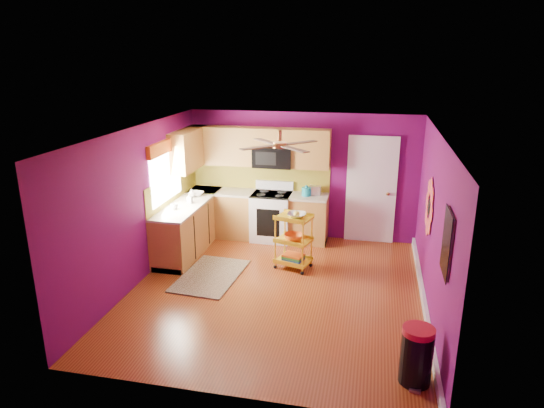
# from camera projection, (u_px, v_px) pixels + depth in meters

# --- Properties ---
(ground) EXTENTS (5.00, 5.00, 0.00)m
(ground) POSITION_uv_depth(u_px,v_px,m) (277.00, 291.00, 7.61)
(ground) COLOR maroon
(ground) RESTS_ON ground
(room_envelope) EXTENTS (4.54, 5.04, 2.52)m
(room_envelope) POSITION_uv_depth(u_px,v_px,m) (279.00, 191.00, 7.12)
(room_envelope) COLOR #620B55
(room_envelope) RESTS_ON ground
(lower_cabinets) EXTENTS (2.81, 2.31, 0.94)m
(lower_cabinets) POSITION_uv_depth(u_px,v_px,m) (228.00, 221.00, 9.45)
(lower_cabinets) COLOR olive
(lower_cabinets) RESTS_ON ground
(electric_range) EXTENTS (0.76, 0.66, 1.13)m
(electric_range) POSITION_uv_depth(u_px,v_px,m) (272.00, 216.00, 9.61)
(electric_range) COLOR white
(electric_range) RESTS_ON ground
(upper_cabinetry) EXTENTS (2.80, 2.30, 1.26)m
(upper_cabinetry) POSITION_uv_depth(u_px,v_px,m) (237.00, 149.00, 9.35)
(upper_cabinetry) COLOR olive
(upper_cabinetry) RESTS_ON ground
(left_window) EXTENTS (0.08, 1.35, 1.08)m
(left_window) POSITION_uv_depth(u_px,v_px,m) (166.00, 162.00, 8.52)
(left_window) COLOR white
(left_window) RESTS_ON ground
(panel_door) EXTENTS (0.95, 0.11, 2.15)m
(panel_door) POSITION_uv_depth(u_px,v_px,m) (371.00, 191.00, 9.34)
(panel_door) COLOR white
(panel_door) RESTS_ON ground
(right_wall_art) EXTENTS (0.04, 2.74, 1.04)m
(right_wall_art) POSITION_uv_depth(u_px,v_px,m) (436.00, 221.00, 6.42)
(right_wall_art) COLOR black
(right_wall_art) RESTS_ON ground
(ceiling_fan) EXTENTS (1.01, 1.01, 0.26)m
(ceiling_fan) POSITION_uv_depth(u_px,v_px,m) (280.00, 144.00, 7.12)
(ceiling_fan) COLOR #BF8C3F
(ceiling_fan) RESTS_ON ground
(shag_rug) EXTENTS (1.01, 1.55, 0.02)m
(shag_rug) POSITION_uv_depth(u_px,v_px,m) (211.00, 276.00, 8.10)
(shag_rug) COLOR black
(shag_rug) RESTS_ON ground
(rolling_cart) EXTENTS (0.67, 0.57, 1.05)m
(rolling_cart) POSITION_uv_depth(u_px,v_px,m) (294.00, 239.00, 8.27)
(rolling_cart) COLOR yellow
(rolling_cart) RESTS_ON ground
(trash_can) EXTENTS (0.42, 0.43, 0.69)m
(trash_can) POSITION_uv_depth(u_px,v_px,m) (416.00, 355.00, 5.41)
(trash_can) COLOR black
(trash_can) RESTS_ON ground
(teal_kettle) EXTENTS (0.18, 0.18, 0.21)m
(teal_kettle) POSITION_uv_depth(u_px,v_px,m) (306.00, 191.00, 9.32)
(teal_kettle) COLOR teal
(teal_kettle) RESTS_ON lower_cabinets
(toaster) EXTENTS (0.22, 0.15, 0.18)m
(toaster) POSITION_uv_depth(u_px,v_px,m) (315.00, 190.00, 9.38)
(toaster) COLOR beige
(toaster) RESTS_ON lower_cabinets
(soap_bottle_a) EXTENTS (0.09, 0.09, 0.19)m
(soap_bottle_a) POSITION_uv_depth(u_px,v_px,m) (190.00, 198.00, 8.85)
(soap_bottle_a) COLOR #EA3F72
(soap_bottle_a) RESTS_ON lower_cabinets
(soap_bottle_b) EXTENTS (0.13, 0.13, 0.16)m
(soap_bottle_b) POSITION_uv_depth(u_px,v_px,m) (192.00, 193.00, 9.22)
(soap_bottle_b) COLOR white
(soap_bottle_b) RESTS_ON lower_cabinets
(counter_dish) EXTENTS (0.28, 0.28, 0.07)m
(counter_dish) POSITION_uv_depth(u_px,v_px,m) (196.00, 194.00, 9.35)
(counter_dish) COLOR white
(counter_dish) RESTS_ON lower_cabinets
(counter_cup) EXTENTS (0.13, 0.13, 0.10)m
(counter_cup) POSITION_uv_depth(u_px,v_px,m) (174.00, 207.00, 8.52)
(counter_cup) COLOR white
(counter_cup) RESTS_ON lower_cabinets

